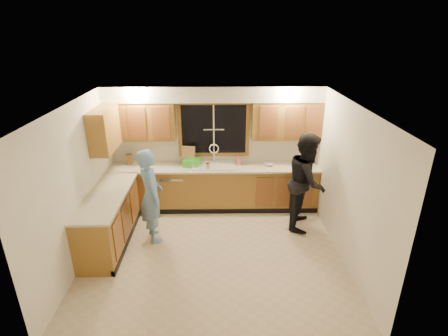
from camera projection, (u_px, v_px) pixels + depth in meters
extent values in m
plane|color=beige|center=(214.00, 252.00, 5.89)|extent=(4.20, 4.20, 0.00)
plane|color=white|center=(212.00, 105.00, 4.94)|extent=(4.20, 4.20, 0.00)
plane|color=white|center=(214.00, 146.00, 7.17)|extent=(4.20, 0.00, 4.20)
plane|color=white|center=(77.00, 186.00, 5.38)|extent=(0.00, 3.80, 3.80)
plane|color=white|center=(347.00, 184.00, 5.44)|extent=(0.00, 3.80, 3.80)
cube|color=olive|center=(214.00, 188.00, 7.20)|extent=(4.20, 0.60, 0.88)
cube|color=olive|center=(109.00, 220.00, 6.02)|extent=(0.60, 1.90, 0.88)
cube|color=beige|center=(214.00, 167.00, 7.01)|extent=(4.20, 0.63, 0.04)
cube|color=beige|center=(107.00, 196.00, 5.85)|extent=(0.63, 1.90, 0.04)
cube|color=olive|center=(140.00, 121.00, 6.78)|extent=(1.35, 0.33, 0.75)
cube|color=olive|center=(286.00, 120.00, 6.82)|extent=(1.35, 0.33, 0.75)
cube|color=olive|center=(104.00, 130.00, 6.20)|extent=(0.33, 0.90, 0.75)
cube|color=white|center=(213.00, 93.00, 6.59)|extent=(4.20, 0.35, 0.30)
cube|color=black|center=(214.00, 129.00, 7.03)|extent=(1.30, 0.01, 1.00)
cube|color=olive|center=(213.00, 103.00, 6.82)|extent=(1.44, 0.03, 0.07)
cube|color=olive|center=(214.00, 154.00, 7.23)|extent=(1.44, 0.03, 0.07)
cube|color=olive|center=(180.00, 130.00, 7.01)|extent=(0.07, 0.03, 1.00)
cube|color=olive|center=(248.00, 129.00, 7.03)|extent=(0.07, 0.03, 1.00)
cube|color=white|center=(214.00, 166.00, 7.01)|extent=(0.86, 0.52, 0.03)
cube|color=white|center=(204.00, 170.00, 7.05)|extent=(0.38, 0.42, 0.18)
cube|color=white|center=(224.00, 170.00, 7.05)|extent=(0.38, 0.42, 0.18)
cylinder|color=silver|center=(214.00, 155.00, 7.14)|extent=(0.04, 0.04, 0.28)
torus|color=silver|center=(214.00, 149.00, 7.09)|extent=(0.21, 0.03, 0.21)
cube|color=white|center=(173.00, 189.00, 7.19)|extent=(0.60, 0.56, 0.82)
cube|color=white|center=(99.00, 238.00, 5.49)|extent=(0.58, 0.75, 0.90)
imported|color=#6C9DCC|center=(151.00, 196.00, 5.98)|extent=(0.60, 0.72, 1.68)
imported|color=black|center=(307.00, 181.00, 6.38)|extent=(0.92, 1.05, 1.81)
cube|color=brown|center=(129.00, 159.00, 7.07)|extent=(0.13, 0.12, 0.21)
cube|color=tan|center=(188.00, 155.00, 7.08)|extent=(0.29, 0.14, 0.36)
cube|color=green|center=(192.00, 162.00, 7.01)|extent=(0.37, 0.36, 0.14)
imported|color=#FA5F8C|center=(239.00, 160.00, 7.07)|extent=(0.08, 0.08, 0.18)
imported|color=silver|center=(269.00, 164.00, 7.03)|extent=(0.22, 0.22, 0.05)
cylinder|color=#BBA890|center=(194.00, 166.00, 6.88)|extent=(0.07, 0.07, 0.11)
cylinder|color=#BBA890|center=(208.00, 167.00, 6.82)|extent=(0.09, 0.09, 0.13)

